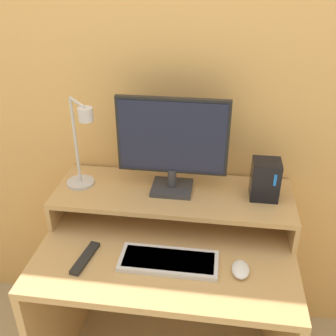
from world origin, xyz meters
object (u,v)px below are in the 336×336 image
monitor (172,143)px  remote_control (85,258)px  desk_lamp (81,149)px  mouse (241,269)px  keyboard (169,261)px  router_dock (265,179)px

monitor → remote_control: (-0.29, -0.33, -0.35)m
desk_lamp → mouse: bearing=-22.2°
keyboard → remote_control: 0.32m
mouse → monitor: bearing=132.6°
router_dock → desk_lamp: bearing=-176.4°
desk_lamp → monitor: bearing=7.9°
monitor → remote_control: monitor is taller
desk_lamp → keyboard: 0.56m
router_dock → keyboard: bearing=-139.5°
mouse → keyboard: bearing=176.9°
keyboard → mouse: mouse is taller
keyboard → mouse: bearing=-3.1°
monitor → keyboard: size_ratio=1.22×
router_dock → remote_control: size_ratio=0.91×
keyboard → monitor: bearing=95.2°
monitor → desk_lamp: 0.37m
keyboard → remote_control: size_ratio=2.03×
desk_lamp → remote_control: desk_lamp is taller
mouse → remote_control: mouse is taller
monitor → router_dock: bearing=-0.7°
desk_lamp → router_dock: desk_lamp is taller
router_dock → mouse: 0.38m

